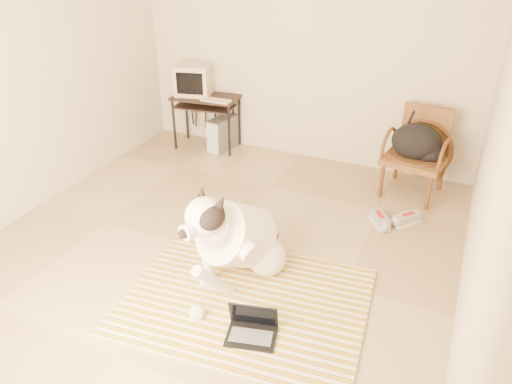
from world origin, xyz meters
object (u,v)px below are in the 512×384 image
Objects in this scene: dog at (236,239)px; rattan_chair at (417,153)px; laptop at (252,328)px; crt_monitor at (194,79)px; pc_tower at (223,134)px; computer_desk at (206,104)px; backpack at (419,144)px.

dog is 1.44× the size of rattan_chair.
laptop is at bearing -55.17° from dog.
crt_monitor is at bearing 176.20° from rattan_chair.
pc_tower is 0.52× the size of rattan_chair.
crt_monitor is at bearing 165.58° from computer_desk.
backpack is at bearing -4.82° from computer_desk.
crt_monitor is 2.76m from backpack.
rattan_chair is at bearing 75.67° from laptop.
crt_monitor is (-2.06, 2.81, 0.77)m from laptop.
rattan_chair is (1.06, 2.08, 0.08)m from dog.
dog is 2.60× the size of crt_monitor.
dog is 3.27× the size of laptop.
dog is at bearing -117.03° from rattan_chair.
rattan_chair is at bearing 93.62° from backpack.
laptop is 0.44× the size of rattan_chair.
backpack is (0.68, 2.55, 0.50)m from laptop.
computer_desk is 1.83× the size of pc_tower.
rattan_chair is at bearing 62.97° from dog.
crt_monitor reaches higher than backpack.
laptop is at bearing -53.80° from crt_monitor.
dog is 2.68m from computer_desk.
backpack reaches higher than computer_desk.
backpack reaches higher than pc_tower.
computer_desk is at bearing 124.30° from laptop.
crt_monitor reaches higher than laptop.
laptop is 0.46× the size of computer_desk.
laptop is 3.27m from pc_tower.
dog reaches higher than pc_tower.
dog is at bearing 124.83° from laptop.
crt_monitor is (-0.17, 0.04, 0.28)m from computer_desk.
rattan_chair is (2.73, -0.18, -0.40)m from crt_monitor.
computer_desk is 1.58× the size of backpack.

